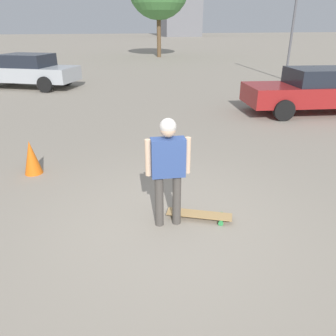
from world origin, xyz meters
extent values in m
plane|color=gray|center=(0.00, 0.00, 0.00)|extent=(220.00, 220.00, 0.00)
cylinder|color=#4C4742|center=(-0.01, -0.13, 0.40)|extent=(0.12, 0.12, 0.80)
cylinder|color=#4C4742|center=(0.01, 0.13, 0.40)|extent=(0.12, 0.12, 0.80)
cube|color=#334C8C|center=(0.00, 0.00, 1.07)|extent=(0.25, 0.49, 0.55)
cylinder|color=beige|center=(-0.03, -0.27, 1.08)|extent=(0.08, 0.08, 0.52)
cylinder|color=beige|center=(0.03, 0.27, 1.08)|extent=(0.08, 0.08, 0.52)
sphere|color=beige|center=(0.00, 0.00, 1.47)|extent=(0.22, 0.22, 0.22)
sphere|color=silver|center=(0.00, 0.00, 1.51)|extent=(0.23, 0.23, 0.23)
cube|color=tan|center=(0.00, 0.50, 0.08)|extent=(0.64, 0.99, 0.01)
cylinder|color=green|center=(-0.04, 0.14, 0.04)|extent=(0.06, 0.08, 0.08)
cylinder|color=green|center=(-0.27, 0.25, 0.04)|extent=(0.06, 0.08, 0.08)
cylinder|color=green|center=(0.26, 0.74, 0.04)|extent=(0.06, 0.08, 0.08)
cylinder|color=green|center=(0.03, 0.85, 0.04)|extent=(0.06, 0.08, 0.08)
cube|color=maroon|center=(-5.19, 6.52, 0.63)|extent=(2.48, 4.87, 0.61)
cube|color=#1E232D|center=(-5.17, 6.64, 1.20)|extent=(1.88, 2.32, 0.51)
cylinder|color=black|center=(-4.59, 4.96, 0.33)|extent=(0.31, 0.67, 0.65)
cylinder|color=black|center=(-6.29, 5.25, 0.33)|extent=(0.31, 0.67, 0.65)
cube|color=#ADB2B7|center=(-12.85, -3.27, 0.66)|extent=(3.77, 4.95, 0.63)
cube|color=#1E232D|center=(-12.79, -3.16, 1.24)|extent=(2.43, 2.61, 0.54)
cylinder|color=black|center=(-14.32, -4.11, 0.34)|extent=(0.49, 0.70, 0.68)
cylinder|color=black|center=(-11.37, -2.42, 0.34)|extent=(0.49, 0.70, 0.68)
cylinder|color=black|center=(-13.00, -1.57, 0.34)|extent=(0.49, 0.70, 0.68)
cylinder|color=brown|center=(-26.54, 6.48, 1.92)|extent=(0.36, 0.36, 3.84)
cone|color=orange|center=(-2.47, -2.11, 0.34)|extent=(0.35, 0.35, 0.68)
cylinder|color=#59595E|center=(-11.70, 9.79, 2.83)|extent=(0.12, 0.12, 5.66)
camera|label=1|loc=(4.01, -1.11, 2.74)|focal=35.00mm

